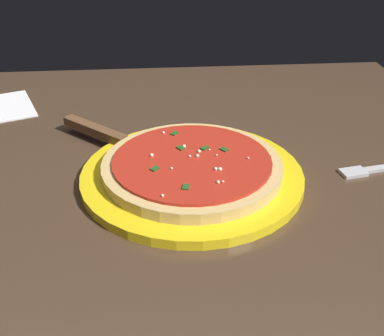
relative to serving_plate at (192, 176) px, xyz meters
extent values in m
cube|color=black|center=(-0.41, -0.42, -0.40)|extent=(0.06, 0.06, 0.73)
cube|color=black|center=(-0.41, 0.39, -0.40)|extent=(0.06, 0.06, 0.73)
cube|color=#473323|center=(-0.01, -0.01, -0.02)|extent=(0.95, 0.95, 0.03)
cylinder|color=yellow|center=(0.00, 0.00, 0.00)|extent=(0.31, 0.31, 0.01)
cylinder|color=#DBB26B|center=(0.00, 0.00, 0.01)|extent=(0.25, 0.25, 0.02)
cylinder|color=red|center=(0.00, 0.00, 0.02)|extent=(0.22, 0.22, 0.00)
sphere|color=#EFEACC|center=(0.02, -0.03, 0.03)|extent=(0.00, 0.00, 0.00)
sphere|color=#EFEACC|center=(-0.01, 0.01, 0.03)|extent=(0.00, 0.00, 0.00)
sphere|color=#EFEACC|center=(0.01, 0.08, 0.03)|extent=(0.00, 0.00, 0.00)
sphere|color=#EFEACC|center=(-0.01, -0.06, 0.03)|extent=(0.01, 0.01, 0.01)
sphere|color=#EFEACC|center=(-0.02, 0.01, 0.03)|extent=(0.01, 0.01, 0.01)
sphere|color=#EFEACC|center=(0.03, 0.03, 0.03)|extent=(0.00, 0.00, 0.00)
sphere|color=#EFEACC|center=(-0.08, -0.04, 0.03)|extent=(0.00, 0.00, 0.00)
sphere|color=#EFEACC|center=(0.09, -0.04, 0.03)|extent=(0.00, 0.00, 0.00)
sphere|color=#EFEACC|center=(0.06, 0.03, 0.03)|extent=(0.00, 0.00, 0.00)
sphere|color=#EFEACC|center=(-0.01, 0.04, 0.03)|extent=(0.00, 0.00, 0.00)
sphere|color=#EFEACC|center=(0.06, 0.03, 0.03)|extent=(0.00, 0.00, 0.00)
sphere|color=#EFEACC|center=(0.03, 0.03, 0.03)|extent=(0.01, 0.01, 0.01)
sphere|color=#EFEACC|center=(-0.02, 0.03, 0.03)|extent=(0.00, 0.00, 0.00)
sphere|color=#EFEACC|center=(-0.04, -0.01, 0.03)|extent=(0.01, 0.01, 0.01)
sphere|color=#EFEACC|center=(-0.01, 0.00, 0.03)|extent=(0.00, 0.00, 0.00)
cube|color=#23561E|center=(-0.02, 0.05, 0.03)|extent=(0.01, 0.01, 0.00)
cube|color=#23561E|center=(0.07, -0.02, 0.03)|extent=(0.01, 0.01, 0.00)
cube|color=#23561E|center=(-0.08, -0.02, 0.03)|extent=(0.01, 0.01, 0.00)
cube|color=#23561E|center=(-0.03, 0.02, 0.03)|extent=(0.01, 0.01, 0.00)
cube|color=#23561E|center=(0.02, -0.05, 0.03)|extent=(0.01, 0.01, 0.00)
cube|color=#23561E|center=(-0.03, -0.01, 0.03)|extent=(0.01, 0.01, 0.00)
cube|color=silver|center=(-0.06, -0.06, 0.01)|extent=(0.11, 0.11, 0.00)
cube|color=brown|center=(-0.13, -0.14, 0.01)|extent=(0.10, 0.11, 0.01)
cube|color=silver|center=(0.00, 0.23, 0.00)|extent=(0.03, 0.04, 0.00)
camera|label=1|loc=(0.61, -0.05, 0.37)|focal=47.57mm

